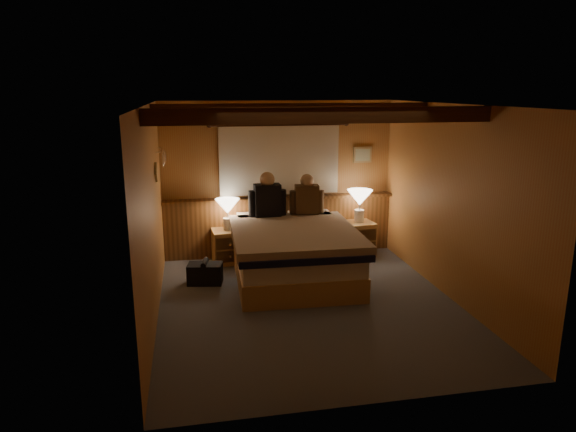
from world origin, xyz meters
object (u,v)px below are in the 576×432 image
object	(u,v)px
lamp_left	(228,208)
nightstand_left	(228,246)
nightstand_right	(357,238)
duffel_bag	(205,273)
person_left	(267,198)
person_right	(307,198)
bed	(293,252)
lamp_right	(360,200)

from	to	relation	value
lamp_left	nightstand_left	bearing A→B (deg)	-103.22
nightstand_right	duffel_bag	bearing A→B (deg)	-168.32
nightstand_right	person_left	xyz separation A→B (m)	(-1.45, -0.11, 0.74)
nightstand_right	lamp_left	bearing A→B (deg)	171.86
nightstand_right	person_right	xyz separation A→B (m)	(-0.85, -0.07, 0.71)
person_left	bed	bearing A→B (deg)	-73.30
bed	person_right	size ratio (longest dim) A/B	3.46
lamp_left	person_right	xyz separation A→B (m)	(1.19, -0.12, 0.14)
lamp_left	duffel_bag	bearing A→B (deg)	-114.38
nightstand_left	nightstand_right	distance (m)	2.04
nightstand_right	duffel_bag	world-z (taller)	nightstand_right
person_left	duffel_bag	xyz separation A→B (m)	(-0.97, -0.70, -0.86)
duffel_bag	person_left	bearing A→B (deg)	45.77
person_left	nightstand_left	bearing A→B (deg)	166.66
nightstand_right	duffel_bag	xyz separation A→B (m)	(-2.42, -0.81, -0.12)
lamp_right	duffel_bag	bearing A→B (deg)	-161.49
nightstand_right	lamp_right	xyz separation A→B (m)	(0.02, 0.01, 0.63)
person_left	duffel_bag	distance (m)	1.47
nightstand_right	duffel_bag	size ratio (longest dim) A/B	1.06
bed	lamp_left	distance (m)	1.30
person_right	lamp_right	bearing A→B (deg)	11.94
nightstand_left	person_left	size ratio (longest dim) A/B	0.73
bed	person_left	xyz separation A→B (m)	(-0.24, 0.73, 0.62)
nightstand_right	person_left	distance (m)	1.63
lamp_right	person_right	xyz separation A→B (m)	(-0.87, -0.08, 0.08)
nightstand_left	person_left	bearing A→B (deg)	-15.76
bed	lamp_left	world-z (taller)	lamp_left
nightstand_left	lamp_right	bearing A→B (deg)	-4.12
person_left	nightstand_right	bearing A→B (deg)	2.62
nightstand_left	lamp_right	world-z (taller)	lamp_right
person_left	person_right	world-z (taller)	person_left
nightstand_left	person_left	distance (m)	0.96
bed	person_left	world-z (taller)	person_left
nightstand_left	lamp_left	xyz separation A→B (m)	(0.01, 0.04, 0.58)
person_left	lamp_right	bearing A→B (deg)	2.99
bed	person_left	size ratio (longest dim) A/B	3.18
nightstand_left	nightstand_right	size ratio (longest dim) A/B	0.95
bed	nightstand_left	bearing A→B (deg)	136.13
nightstand_right	duffel_bag	distance (m)	2.56
lamp_right	person_left	distance (m)	1.48
bed	nightstand_left	distance (m)	1.20
person_right	duffel_bag	xyz separation A→B (m)	(-1.57, -0.73, -0.83)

